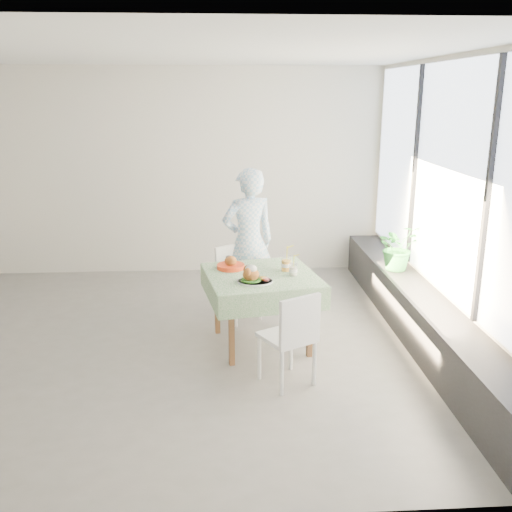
{
  "coord_description": "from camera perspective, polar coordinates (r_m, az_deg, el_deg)",
  "views": [
    {
      "loc": [
        0.8,
        -5.35,
        2.45
      ],
      "look_at": [
        1.12,
        -0.01,
        0.91
      ],
      "focal_mm": 40.0,
      "sensor_mm": 36.0,
      "label": 1
    }
  ],
  "objects": [
    {
      "name": "main_dish",
      "position": [
        5.31,
        -0.3,
        -2.09
      ],
      "size": [
        0.33,
        0.33,
        0.17
      ],
      "color": "white",
      "rests_on": "cafe_table"
    },
    {
      "name": "wall_front",
      "position": [
        3.14,
        -18.08,
        -4.33
      ],
      "size": [
        6.0,
        0.02,
        2.8
      ],
      "primitive_type": "cube",
      "color": "silver",
      "rests_on": "ground"
    },
    {
      "name": "window_ledge",
      "position": [
        6.12,
        15.96,
        -5.7
      ],
      "size": [
        0.4,
        4.8,
        0.5
      ],
      "primitive_type": "cube",
      "color": "black",
      "rests_on": "ground"
    },
    {
      "name": "floor",
      "position": [
        5.93,
        -11.02,
        -8.67
      ],
      "size": [
        6.0,
        6.0,
        0.0
      ],
      "primitive_type": "plane",
      "color": "slate",
      "rests_on": "ground"
    },
    {
      "name": "ceiling",
      "position": [
        5.42,
        -12.67,
        19.37
      ],
      "size": [
        6.0,
        6.0,
        0.0
      ],
      "primitive_type": "plane",
      "rotation": [
        3.14,
        0.0,
        0.0
      ],
      "color": "white",
      "rests_on": "ground"
    },
    {
      "name": "potted_plant",
      "position": [
        6.66,
        14.02,
        0.89
      ],
      "size": [
        0.58,
        0.53,
        0.54
      ],
      "primitive_type": "imported",
      "rotation": [
        0.0,
        0.0,
        0.28
      ],
      "color": "#267238",
      "rests_on": "window_ledge"
    },
    {
      "name": "wall_back",
      "position": [
        7.96,
        -9.3,
        8.23
      ],
      "size": [
        6.0,
        0.02,
        2.8
      ],
      "primitive_type": "cube",
      "color": "silver",
      "rests_on": "ground"
    },
    {
      "name": "juice_cup_lemonade",
      "position": [
        5.53,
        3.74,
        -1.39
      ],
      "size": [
        0.09,
        0.09,
        0.24
      ],
      "color": "white",
      "rests_on": "cafe_table"
    },
    {
      "name": "wall_right",
      "position": [
        5.88,
        18.66,
        4.89
      ],
      "size": [
        0.02,
        5.0,
        2.8
      ],
      "primitive_type": "cube",
      "color": "silver",
      "rests_on": "ground"
    },
    {
      "name": "window_pane",
      "position": [
        5.83,
        18.6,
        7.3
      ],
      "size": [
        0.01,
        4.8,
        2.18
      ],
      "primitive_type": "cube",
      "color": "#D1E0F9",
      "rests_on": "ground"
    },
    {
      "name": "juice_cup_orange",
      "position": [
        5.66,
        3.03,
        -0.82
      ],
      "size": [
        0.11,
        0.11,
        0.3
      ],
      "color": "white",
      "rests_on": "cafe_table"
    },
    {
      "name": "cafe_table",
      "position": [
        5.66,
        0.54,
        -4.54
      ],
      "size": [
        1.21,
        1.21,
        0.74
      ],
      "color": "brown",
      "rests_on": "ground"
    },
    {
      "name": "diner",
      "position": [
        6.4,
        -0.77,
        1.41
      ],
      "size": [
        0.7,
        0.56,
        1.67
      ],
      "primitive_type": "imported",
      "rotation": [
        0.0,
        0.0,
        3.44
      ],
      "color": "#8BBDDF",
      "rests_on": "ground"
    },
    {
      "name": "chair_far",
      "position": [
        6.37,
        -1.74,
        -4.14
      ],
      "size": [
        0.54,
        0.54,
        0.82
      ],
      "color": "white",
      "rests_on": "ground"
    },
    {
      "name": "second_dish",
      "position": [
        5.74,
        -2.55,
        -0.89
      ],
      "size": [
        0.28,
        0.28,
        0.13
      ],
      "color": "red",
      "rests_on": "cafe_table"
    },
    {
      "name": "chair_near",
      "position": [
        5.02,
        3.19,
        -9.87
      ],
      "size": [
        0.54,
        0.54,
        0.85
      ],
      "color": "white",
      "rests_on": "ground"
    }
  ]
}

